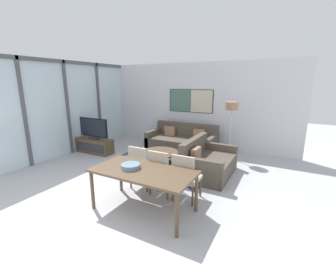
{
  "coord_description": "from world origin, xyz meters",
  "views": [
    {
      "loc": [
        2.93,
        -1.98,
        2.18
      ],
      "look_at": [
        0.47,
        2.63,
        0.95
      ],
      "focal_mm": 24.0,
      "sensor_mm": 36.0,
      "label": 1
    }
  ],
  "objects_px": {
    "sofa_main": "(182,142)",
    "fruit_bowl": "(131,166)",
    "tv_console": "(95,146)",
    "dining_chair_left": "(141,165)",
    "sofa_side": "(206,163)",
    "coffee_table": "(160,155)",
    "dining_chair_right": "(185,175)",
    "dining_table": "(143,174)",
    "dining_chair_centre": "(161,170)",
    "floor_lamp": "(231,111)",
    "television": "(93,129)"
  },
  "relations": [
    {
      "from": "dining_chair_right",
      "to": "floor_lamp",
      "type": "height_order",
      "value": "floor_lamp"
    },
    {
      "from": "tv_console",
      "to": "dining_chair_right",
      "type": "bearing_deg",
      "value": -20.14
    },
    {
      "from": "sofa_side",
      "to": "sofa_main",
      "type": "bearing_deg",
      "value": 41.61
    },
    {
      "from": "coffee_table",
      "to": "dining_table",
      "type": "bearing_deg",
      "value": -67.31
    },
    {
      "from": "dining_chair_left",
      "to": "television",
      "type": "bearing_deg",
      "value": 154.12
    },
    {
      "from": "sofa_side",
      "to": "dining_chair_right",
      "type": "height_order",
      "value": "dining_chair_right"
    },
    {
      "from": "dining_table",
      "to": "dining_chair_left",
      "type": "height_order",
      "value": "dining_chair_left"
    },
    {
      "from": "television",
      "to": "floor_lamp",
      "type": "bearing_deg",
      "value": 20.65
    },
    {
      "from": "tv_console",
      "to": "dining_chair_right",
      "type": "relative_size",
      "value": 1.35
    },
    {
      "from": "television",
      "to": "sofa_side",
      "type": "xyz_separation_m",
      "value": [
        3.62,
        0.05,
        -0.5
      ]
    },
    {
      "from": "sofa_main",
      "to": "dining_chair_centre",
      "type": "xyz_separation_m",
      "value": [
        0.86,
        -2.87,
        0.23
      ]
    },
    {
      "from": "tv_console",
      "to": "sofa_main",
      "type": "height_order",
      "value": "sofa_main"
    },
    {
      "from": "sofa_main",
      "to": "fruit_bowl",
      "type": "height_order",
      "value": "sofa_main"
    },
    {
      "from": "sofa_side",
      "to": "fruit_bowl",
      "type": "distance_m",
      "value": 2.21
    },
    {
      "from": "floor_lamp",
      "to": "fruit_bowl",
      "type": "bearing_deg",
      "value": -104.57
    },
    {
      "from": "tv_console",
      "to": "dining_chair_left",
      "type": "distance_m",
      "value": 2.98
    },
    {
      "from": "tv_console",
      "to": "floor_lamp",
      "type": "distance_m",
      "value": 4.26
    },
    {
      "from": "tv_console",
      "to": "sofa_side",
      "type": "distance_m",
      "value": 3.62
    },
    {
      "from": "dining_chair_centre",
      "to": "dining_chair_right",
      "type": "height_order",
      "value": "same"
    },
    {
      "from": "tv_console",
      "to": "floor_lamp",
      "type": "height_order",
      "value": "floor_lamp"
    },
    {
      "from": "tv_console",
      "to": "dining_table",
      "type": "relative_size",
      "value": 0.7
    },
    {
      "from": "dining_chair_left",
      "to": "floor_lamp",
      "type": "relative_size",
      "value": 0.56
    },
    {
      "from": "television",
      "to": "dining_table",
      "type": "xyz_separation_m",
      "value": [
        3.18,
        -1.97,
        -0.11
      ]
    },
    {
      "from": "sofa_side",
      "to": "dining_table",
      "type": "xyz_separation_m",
      "value": [
        -0.45,
        -2.02,
        0.39
      ]
    },
    {
      "from": "sofa_side",
      "to": "fruit_bowl",
      "type": "xyz_separation_m",
      "value": [
        -0.68,
        -2.05,
        0.5
      ]
    },
    {
      "from": "tv_console",
      "to": "dining_chair_left",
      "type": "height_order",
      "value": "dining_chair_left"
    },
    {
      "from": "dining_chair_left",
      "to": "dining_chair_centre",
      "type": "relative_size",
      "value": 1.0
    },
    {
      "from": "tv_console",
      "to": "dining_chair_left",
      "type": "xyz_separation_m",
      "value": [
        2.67,
        -1.3,
        0.28
      ]
    },
    {
      "from": "sofa_side",
      "to": "floor_lamp",
      "type": "bearing_deg",
      "value": -8.67
    },
    {
      "from": "television",
      "to": "sofa_side",
      "type": "distance_m",
      "value": 3.66
    },
    {
      "from": "fruit_bowl",
      "to": "floor_lamp",
      "type": "relative_size",
      "value": 0.2
    },
    {
      "from": "sofa_side",
      "to": "coffee_table",
      "type": "relative_size",
      "value": 1.52
    },
    {
      "from": "dining_table",
      "to": "dining_chair_centre",
      "type": "xyz_separation_m",
      "value": [
        0.0,
        0.62,
        -0.16
      ]
    },
    {
      "from": "sofa_main",
      "to": "dining_chair_centre",
      "type": "relative_size",
      "value": 2.37
    },
    {
      "from": "television",
      "to": "sofa_side",
      "type": "height_order",
      "value": "television"
    },
    {
      "from": "tv_console",
      "to": "television",
      "type": "xyz_separation_m",
      "value": [
        0.0,
        0.0,
        0.55
      ]
    },
    {
      "from": "tv_console",
      "to": "dining_chair_centre",
      "type": "xyz_separation_m",
      "value": [
        3.18,
        -1.35,
        0.28
      ]
    },
    {
      "from": "dining_table",
      "to": "floor_lamp",
      "type": "distance_m",
      "value": 3.56
    },
    {
      "from": "tv_console",
      "to": "sofa_side",
      "type": "relative_size",
      "value": 0.82
    },
    {
      "from": "dining_chair_right",
      "to": "dining_table",
      "type": "bearing_deg",
      "value": -129.25
    },
    {
      "from": "coffee_table",
      "to": "sofa_side",
      "type": "bearing_deg",
      "value": -1.56
    },
    {
      "from": "sofa_main",
      "to": "fruit_bowl",
      "type": "relative_size",
      "value": 6.54
    },
    {
      "from": "tv_console",
      "to": "dining_table",
      "type": "height_order",
      "value": "dining_table"
    },
    {
      "from": "coffee_table",
      "to": "dining_chair_right",
      "type": "distance_m",
      "value": 1.99
    },
    {
      "from": "coffee_table",
      "to": "fruit_bowl",
      "type": "bearing_deg",
      "value": -73.38
    },
    {
      "from": "coffee_table",
      "to": "dining_table",
      "type": "height_order",
      "value": "dining_table"
    },
    {
      "from": "tv_console",
      "to": "sofa_main",
      "type": "relative_size",
      "value": 0.57
    },
    {
      "from": "fruit_bowl",
      "to": "tv_console",
      "type": "bearing_deg",
      "value": 145.81
    },
    {
      "from": "sofa_side",
      "to": "dining_chair_centre",
      "type": "bearing_deg",
      "value": 162.37
    },
    {
      "from": "television",
      "to": "dining_table",
      "type": "height_order",
      "value": "television"
    }
  ]
}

